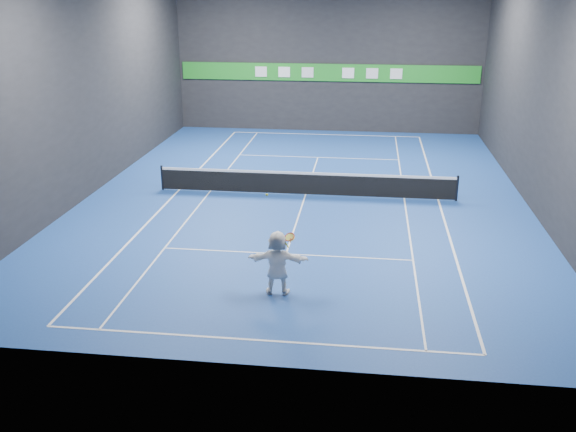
# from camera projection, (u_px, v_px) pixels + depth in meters

# --- Properties ---
(ground) EXTENTS (26.00, 26.00, 0.00)m
(ground) POSITION_uv_depth(u_px,v_px,m) (305.00, 195.00, 26.99)
(ground) COLOR #1A4192
(ground) RESTS_ON ground
(wall_back) EXTENTS (18.00, 0.10, 9.00)m
(wall_back) POSITION_uv_depth(u_px,v_px,m) (328.00, 55.00, 37.62)
(wall_back) COLOR black
(wall_back) RESTS_ON ground
(wall_front) EXTENTS (18.00, 0.10, 9.00)m
(wall_front) POSITION_uv_depth(u_px,v_px,m) (245.00, 178.00, 13.33)
(wall_front) COLOR black
(wall_front) RESTS_ON ground
(wall_left) EXTENTS (0.10, 26.00, 9.00)m
(wall_left) POSITION_uv_depth(u_px,v_px,m) (90.00, 83.00, 26.54)
(wall_left) COLOR black
(wall_left) RESTS_ON ground
(wall_right) EXTENTS (0.10, 26.00, 9.00)m
(wall_right) POSITION_uv_depth(u_px,v_px,m) (541.00, 92.00, 24.41)
(wall_right) COLOR black
(wall_right) RESTS_ON ground
(baseline_near) EXTENTS (10.98, 0.08, 0.01)m
(baseline_near) POSITION_uv_depth(u_px,v_px,m) (258.00, 340.00, 15.88)
(baseline_near) COLOR white
(baseline_near) RESTS_ON ground
(baseline_far) EXTENTS (10.98, 0.08, 0.01)m
(baseline_far) POSITION_uv_depth(u_px,v_px,m) (325.00, 134.00, 38.10)
(baseline_far) COLOR white
(baseline_far) RESTS_ON ground
(sideline_doubles_left) EXTENTS (0.08, 23.78, 0.01)m
(sideline_doubles_left) POSITION_uv_depth(u_px,v_px,m) (179.00, 190.00, 27.64)
(sideline_doubles_left) COLOR white
(sideline_doubles_left) RESTS_ON ground
(sideline_doubles_right) EXTENTS (0.08, 23.78, 0.01)m
(sideline_doubles_right) POSITION_uv_depth(u_px,v_px,m) (438.00, 200.00, 26.34)
(sideline_doubles_right) COLOR white
(sideline_doubles_right) RESTS_ON ground
(sideline_singles_left) EXTENTS (0.06, 23.78, 0.01)m
(sideline_singles_left) POSITION_uv_depth(u_px,v_px,m) (210.00, 191.00, 27.47)
(sideline_singles_left) COLOR white
(sideline_singles_left) RESTS_ON ground
(sideline_singles_right) EXTENTS (0.06, 23.78, 0.01)m
(sideline_singles_right) POSITION_uv_depth(u_px,v_px,m) (404.00, 199.00, 26.50)
(sideline_singles_right) COLOR white
(sideline_singles_right) RESTS_ON ground
(service_line_near) EXTENTS (8.23, 0.06, 0.01)m
(service_line_near) POSITION_uv_depth(u_px,v_px,m) (286.00, 254.00, 21.01)
(service_line_near) COLOR white
(service_line_near) RESTS_ON ground
(service_line_far) EXTENTS (8.23, 0.06, 0.01)m
(service_line_far) POSITION_uv_depth(u_px,v_px,m) (318.00, 157.00, 32.97)
(service_line_far) COLOR white
(service_line_far) RESTS_ON ground
(center_service_line) EXTENTS (0.06, 12.80, 0.01)m
(center_service_line) POSITION_uv_depth(u_px,v_px,m) (305.00, 195.00, 26.99)
(center_service_line) COLOR white
(center_service_line) RESTS_ON ground
(player) EXTENTS (1.76, 0.60, 1.88)m
(player) POSITION_uv_depth(u_px,v_px,m) (277.00, 263.00, 18.03)
(player) COLOR white
(player) RESTS_ON ground
(tennis_ball) EXTENTS (0.07, 0.07, 0.07)m
(tennis_ball) POSITION_uv_depth(u_px,v_px,m) (267.00, 195.00, 17.36)
(tennis_ball) COLOR #E7F528
(tennis_ball) RESTS_ON player
(tennis_net) EXTENTS (12.50, 0.10, 1.07)m
(tennis_net) POSITION_uv_depth(u_px,v_px,m) (306.00, 183.00, 26.81)
(tennis_net) COLOR black
(tennis_net) RESTS_ON ground
(sponsor_banner) EXTENTS (17.64, 0.11, 1.00)m
(sponsor_banner) POSITION_uv_depth(u_px,v_px,m) (328.00, 73.00, 37.90)
(sponsor_banner) COLOR #1F9125
(sponsor_banner) RESTS_ON wall_back
(tennis_racket) EXTENTS (0.40, 0.33, 0.50)m
(tennis_racket) POSITION_uv_depth(u_px,v_px,m) (289.00, 238.00, 17.78)
(tennis_racket) COLOR red
(tennis_racket) RESTS_ON player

